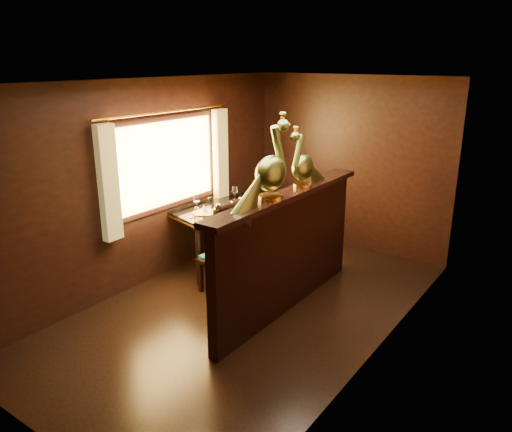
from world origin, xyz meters
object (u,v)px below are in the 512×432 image
(dining_table, at_px, (223,212))
(chair_left, at_px, (236,242))
(peacock_right, at_px, (303,156))
(chair_right, at_px, (227,246))
(peacock_left, at_px, (271,157))

(dining_table, relative_size, chair_left, 1.32)
(dining_table, xyz_separation_m, peacock_right, (1.38, -0.29, 0.96))
(dining_table, distance_m, chair_left, 0.83)
(chair_left, xyz_separation_m, peacock_right, (0.75, 0.24, 1.09))
(chair_right, bearing_deg, peacock_left, -8.46)
(peacock_left, bearing_deg, chair_right, 163.92)
(chair_left, bearing_deg, peacock_right, 17.56)
(dining_table, distance_m, peacock_right, 1.70)
(dining_table, bearing_deg, peacock_right, 4.17)
(peacock_left, relative_size, peacock_right, 1.25)
(dining_table, distance_m, peacock_left, 1.95)
(chair_left, distance_m, peacock_right, 1.34)
(peacock_left, distance_m, peacock_right, 0.63)
(dining_table, distance_m, chair_right, 0.94)
(peacock_right, bearing_deg, dining_table, 168.13)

